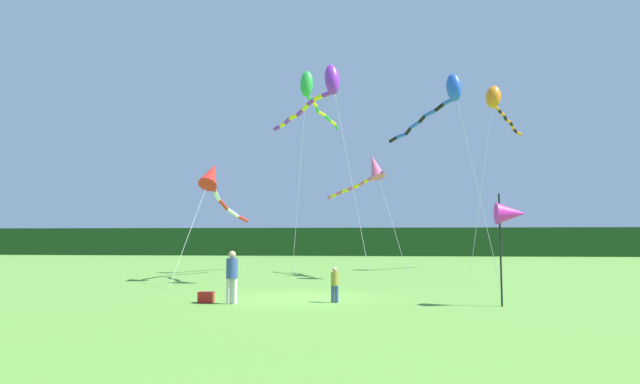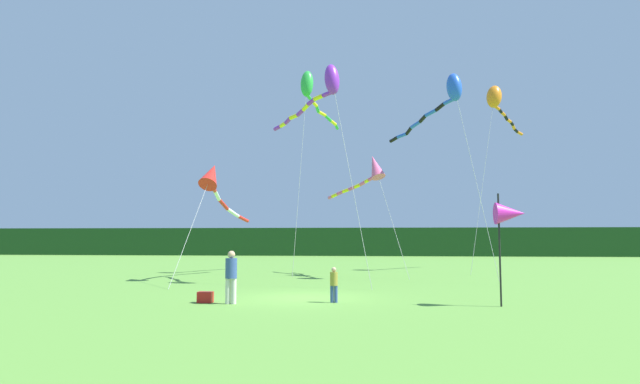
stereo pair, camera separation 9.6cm
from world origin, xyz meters
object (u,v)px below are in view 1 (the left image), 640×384
kite_blue (446,95)px  kite_orange (495,100)px  person_adult (232,274)px  kite_green (310,91)px  kite_rainbow (371,170)px  kite_purple (324,88)px  cooler_box (206,297)px  kite_red (214,181)px  person_child (335,283)px  banner_flag_pole (511,215)px

kite_blue → kite_orange: kite_orange is taller
person_adult → kite_green: 17.55m
kite_blue → kite_green: (-7.64, 3.61, 1.48)m
kite_orange → kite_rainbow: 10.95m
kite_purple → kite_green: bearing=102.3°
person_adult → cooler_box: person_adult is taller
kite_purple → kite_orange: size_ratio=0.85×
kite_purple → kite_orange: bearing=45.8°
person_adult → kite_green: size_ratio=0.14×
person_adult → kite_rainbow: 14.54m
kite_orange → kite_green: (-11.83, -3.69, -0.06)m
cooler_box → kite_green: kite_green is taller
kite_rainbow → kite_red: size_ratio=0.64×
cooler_box → kite_blue: 16.94m
kite_orange → kite_rainbow: (-8.18, -5.12, -5.19)m
person_child → cooler_box: bearing=-173.7°
kite_blue → kite_rainbow: size_ratio=1.54×
kite_blue → person_adult: bearing=-128.4°
person_adult → banner_flag_pole: (8.89, 0.21, 1.91)m
kite_green → person_child: bearing=-79.8°
kite_green → person_adult: bearing=-93.4°
person_child → kite_green: 17.32m
person_adult → kite_rainbow: (4.51, 12.89, 5.00)m
kite_rainbow → kite_green: size_ratio=0.57×
person_child → kite_red: (-6.81, 8.57, 4.41)m
kite_red → person_child: bearing=-51.5°
kite_rainbow → kite_green: (-3.65, 1.43, 5.12)m
banner_flag_pole → kite_orange: bearing=78.0°
person_adult → cooler_box: bearing=165.7°
kite_rainbow → kite_green: 6.45m
kite_purple → kite_red: (-5.87, 1.87, -4.17)m
kite_rainbow → person_adult: bearing=-109.3°
kite_purple → kite_green: 7.31m
cooler_box → kite_red: kite_red is taller
person_child → kite_orange: 22.31m
cooler_box → kite_rainbow: 14.93m
kite_rainbow → kite_red: kite_rainbow is taller
person_adult → banner_flag_pole: bearing=1.4°
person_child → kite_rainbow: size_ratio=0.17×
person_adult → kite_red: bearing=110.7°
banner_flag_pole → kite_red: size_ratio=0.33×
banner_flag_pole → kite_purple: (-6.54, 7.19, 6.36)m
kite_purple → kite_red: size_ratio=0.95×
kite_orange → kite_red: (-16.19, -8.73, -6.09)m
person_adult → kite_red: size_ratio=0.16×
person_child → kite_purple: 10.92m
person_adult → kite_red: (-3.51, 9.27, 4.10)m
cooler_box → kite_orange: 24.92m
cooler_box → kite_purple: 12.00m
kite_blue → kite_red: size_ratio=0.99×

